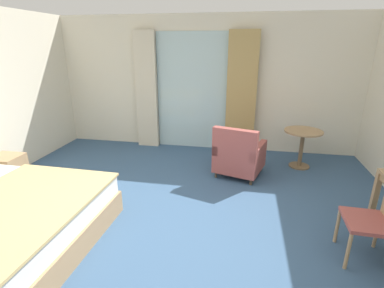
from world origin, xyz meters
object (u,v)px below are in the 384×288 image
Objects in this scene: desk_chair at (379,216)px; armchair_by_window at (239,156)px; nightstand at (8,170)px; round_cafe_table at (302,140)px.

armchair_by_window is (-1.41, 1.78, -0.16)m from desk_chair.
desk_chair is at bearing -8.81° from nightstand.
armchair_by_window is at bearing 16.02° from nightstand.
armchair_by_window is at bearing -152.35° from round_cafe_table.
round_cafe_table is (4.61, 1.58, 0.26)m from nightstand.
desk_chair is 1.01× the size of armchair_by_window.
nightstand is at bearing -161.08° from round_cafe_table.
desk_chair is at bearing -51.63° from armchair_by_window.
armchair_by_window reaches higher than round_cafe_table.
round_cafe_table is at bearing 27.65° from armchair_by_window.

